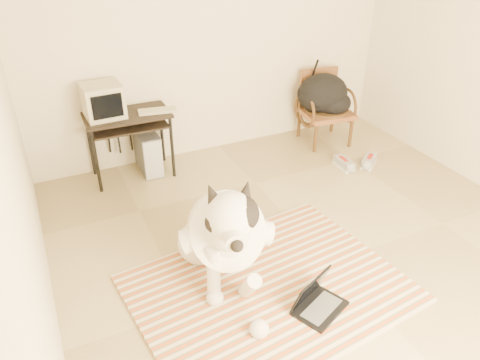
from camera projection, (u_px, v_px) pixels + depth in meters
floor at (331, 262)px, 3.64m from camera, size 4.50×4.50×0.00m
wall_back at (215, 25)px, 4.71m from camera, size 4.50×0.00×4.50m
wall_left at (9, 160)px, 2.22m from camera, size 0.00×4.50×4.50m
rug at (269, 288)px, 3.37m from camera, size 2.02×1.63×0.02m
dog at (225, 233)px, 3.30m from camera, size 0.72×1.40×1.01m
laptop at (316, 300)px, 3.17m from camera, size 0.43×0.38×0.25m
computer_desk at (128, 123)px, 4.51m from camera, size 0.82×0.46×0.67m
crt_monitor at (103, 101)px, 4.34m from camera, size 0.36×0.35×0.31m
desk_keyboard at (157, 111)px, 4.51m from camera, size 0.38×0.19×0.02m
pc_tower at (148, 151)px, 4.80m from camera, size 0.20×0.46×0.43m
rattan_chair at (324, 107)px, 5.34m from camera, size 0.59×0.57×0.81m
backpack at (325, 95)px, 5.21m from camera, size 0.59×0.52×0.43m
sneaker_left at (344, 164)px, 4.93m from camera, size 0.12×0.27×0.09m
sneaker_right at (369, 161)px, 4.98m from camera, size 0.28×0.26×0.10m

